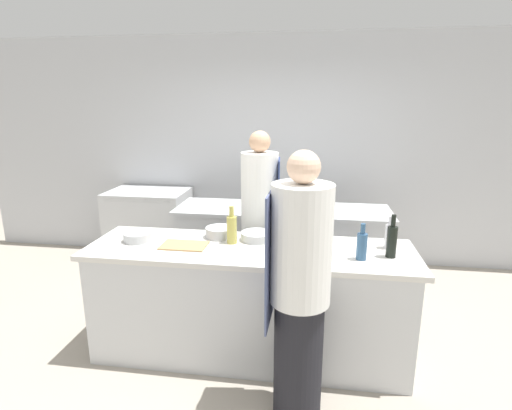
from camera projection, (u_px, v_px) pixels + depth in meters
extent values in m
plane|color=#A89E8E|center=(250.00, 351.00, 3.31)|extent=(16.00, 16.00, 0.00)
cube|color=silver|center=(277.00, 151.00, 5.00)|extent=(8.00, 0.06, 2.80)
cube|color=silver|center=(250.00, 303.00, 3.20)|extent=(2.43, 0.71, 0.87)
cube|color=silver|center=(249.00, 250.00, 3.09)|extent=(2.53, 0.74, 0.04)
cube|color=silver|center=(282.00, 250.00, 4.34)|extent=(2.17, 0.65, 0.87)
cube|color=silver|center=(282.00, 210.00, 4.22)|extent=(2.26, 0.68, 0.04)
cube|color=silver|center=(150.00, 226.00, 5.09)|extent=(0.97, 0.67, 0.93)
cube|color=black|center=(140.00, 251.00, 4.82)|extent=(0.78, 0.01, 0.32)
cube|color=black|center=(136.00, 200.00, 4.67)|extent=(0.83, 0.01, 0.06)
cylinder|color=black|center=(298.00, 357.00, 2.58)|extent=(0.32, 0.32, 0.80)
cylinder|color=white|center=(301.00, 245.00, 2.39)|extent=(0.37, 0.37, 0.74)
cube|color=#4C567F|center=(270.00, 259.00, 2.44)|extent=(0.02, 0.35, 0.85)
sphere|color=beige|center=(304.00, 167.00, 2.27)|extent=(0.20, 0.20, 0.20)
cylinder|color=black|center=(259.00, 274.00, 3.82)|extent=(0.29, 0.29, 0.81)
cylinder|color=white|center=(260.00, 194.00, 3.63)|extent=(0.34, 0.34, 0.76)
cube|color=navy|center=(279.00, 206.00, 3.64)|extent=(0.04, 0.32, 0.86)
sphere|color=tan|center=(260.00, 142.00, 3.51)|extent=(0.19, 0.19, 0.19)
cylinder|color=#19471E|center=(285.00, 243.00, 2.97)|extent=(0.08, 0.08, 0.15)
cylinder|color=#19471E|center=(286.00, 230.00, 2.94)|extent=(0.03, 0.03, 0.06)
cylinder|color=silver|center=(390.00, 237.00, 3.05)|extent=(0.08, 0.08, 0.18)
cylinder|color=silver|center=(391.00, 221.00, 3.01)|extent=(0.03, 0.03, 0.07)
cylinder|color=#B2A84C|center=(232.00, 230.00, 3.15)|extent=(0.08, 0.08, 0.22)
cylinder|color=#B2A84C|center=(232.00, 212.00, 3.12)|extent=(0.04, 0.04, 0.08)
cylinder|color=#5B2319|center=(279.00, 248.00, 2.87)|extent=(0.07, 0.07, 0.15)
cylinder|color=#5B2319|center=(279.00, 234.00, 2.85)|extent=(0.03, 0.03, 0.06)
cylinder|color=black|center=(392.00, 242.00, 2.87)|extent=(0.07, 0.07, 0.23)
cylinder|color=black|center=(394.00, 221.00, 2.83)|extent=(0.03, 0.03, 0.09)
cylinder|color=#2D5175|center=(362.00, 247.00, 2.83)|extent=(0.07, 0.07, 0.19)
cylinder|color=#2D5175|center=(363.00, 229.00, 2.79)|extent=(0.03, 0.03, 0.07)
cylinder|color=#B7BABC|center=(138.00, 237.00, 3.22)|extent=(0.23, 0.23, 0.07)
cylinder|color=#B7BABC|center=(220.00, 232.00, 3.31)|extent=(0.24, 0.24, 0.08)
cylinder|color=#B7BABC|center=(256.00, 236.00, 3.24)|extent=(0.25, 0.25, 0.07)
cylinder|color=white|center=(319.00, 250.00, 2.88)|extent=(0.09, 0.09, 0.10)
cube|color=tan|center=(184.00, 245.00, 3.11)|extent=(0.35, 0.23, 0.01)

